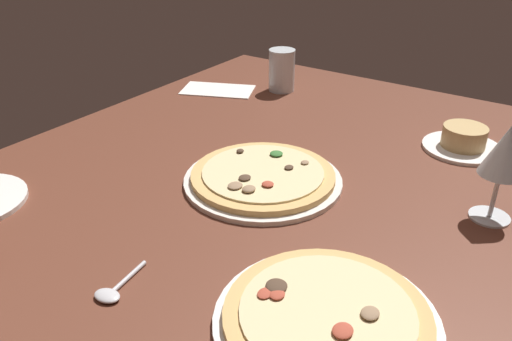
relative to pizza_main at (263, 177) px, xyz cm
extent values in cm
cube|color=brown|center=(2.45, -1.59, -3.21)|extent=(150.00, 110.00, 4.00)
cylinder|color=silver|center=(-0.02, 0.00, -0.71)|extent=(31.03, 31.03, 1.00)
cylinder|color=tan|center=(-0.02, 0.00, 0.39)|extent=(28.21, 28.21, 1.20)
cylinder|color=beige|center=(-0.02, 0.00, 1.19)|extent=(23.77, 23.77, 0.40)
ellipsoid|color=#4C3828|center=(4.58, -1.05, 1.68)|extent=(2.47, 2.25, 0.58)
ellipsoid|color=#937556|center=(7.78, 2.12, 1.78)|extent=(2.66, 2.37, 0.79)
ellipsoid|color=#387033|center=(-7.37, -1.26, 1.73)|extent=(2.70, 2.69, 0.69)
ellipsoid|color=#4C3828|center=(-4.17, -8.50, 1.73)|extent=(1.64, 1.46, 0.69)
ellipsoid|color=#937556|center=(-7.40, 5.14, 1.63)|extent=(1.81, 1.54, 0.49)
ellipsoid|color=#937556|center=(8.06, -0.74, 1.69)|extent=(2.96, 2.64, 0.60)
ellipsoid|color=#4C3828|center=(-3.74, 3.65, 1.66)|extent=(2.01, 1.70, 0.54)
ellipsoid|color=#AD4733|center=(4.29, 3.94, 1.72)|extent=(2.25, 2.22, 0.67)
cylinder|color=white|center=(27.03, 28.14, -0.71)|extent=(30.04, 30.04, 1.00)
cylinder|color=tan|center=(27.03, 28.14, 0.39)|extent=(27.41, 27.41, 1.20)
cylinder|color=beige|center=(27.03, 28.14, 1.19)|extent=(23.08, 23.08, 0.40)
ellipsoid|color=#AD4733|center=(29.58, 31.55, 1.75)|extent=(2.95, 2.56, 0.73)
ellipsoid|color=#4C3828|center=(27.13, 20.37, 1.71)|extent=(3.02, 3.01, 0.64)
ellipsoid|color=#937556|center=(24.85, 33.10, 1.74)|extent=(2.76, 2.37, 0.70)
ellipsoid|color=#AD4733|center=(28.50, 21.36, 1.66)|extent=(2.31, 2.02, 0.54)
ellipsoid|color=#AD4733|center=(29.19, 19.85, 1.61)|extent=(2.45, 1.96, 0.43)
cylinder|color=white|center=(-37.59, 28.07, -0.81)|extent=(17.14, 17.14, 0.80)
cylinder|color=tan|center=(-37.59, 28.07, 1.90)|extent=(9.49, 9.49, 4.63)
cylinder|color=silver|center=(-12.04, 39.75, -1.01)|extent=(6.99, 6.99, 0.40)
cylinder|color=silver|center=(-12.04, 39.75, 3.35)|extent=(0.80, 0.80, 8.33)
cone|color=silver|center=(-12.04, 39.75, 11.94)|extent=(7.46, 7.46, 8.84)
cone|color=maroon|center=(-12.04, 39.75, 9.70)|extent=(3.32, 3.32, 4.37)
cylinder|color=silver|center=(-48.39, -25.94, 4.68)|extent=(7.41, 7.41, 11.79)
cylinder|color=silver|center=(-48.39, -25.94, 2.36)|extent=(6.82, 6.82, 7.15)
cube|color=white|center=(-37.75, -40.88, -1.06)|extent=(18.51, 23.05, 0.30)
ellipsoid|color=silver|center=(39.94, 0.43, -0.71)|extent=(3.33, 4.35, 1.00)
cylinder|color=silver|center=(35.70, -0.16, -0.86)|extent=(8.57, 1.88, 0.70)
camera|label=1|loc=(74.44, 49.42, 49.13)|focal=36.59mm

